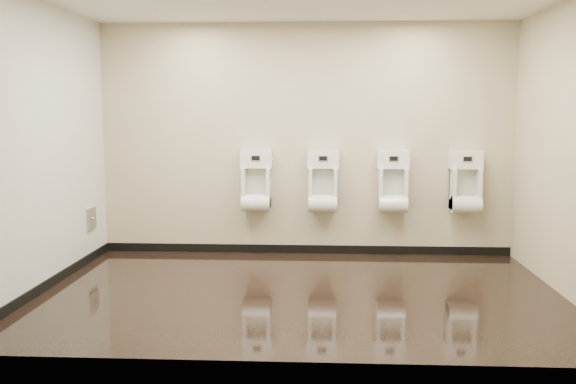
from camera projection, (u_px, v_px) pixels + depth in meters
name	position (u px, v px, depth m)	size (l,w,h in m)	color
ground	(300.00, 292.00, 6.21)	(5.00, 3.50, 0.00)	black
back_wall	(305.00, 140.00, 7.77)	(5.00, 0.02, 2.80)	#BEB18D
front_wall	(291.00, 162.00, 4.31)	(5.00, 0.02, 2.80)	#BEB18D
left_wall	(41.00, 147.00, 6.18)	(0.02, 3.50, 2.80)	#BEB18D
right_wall	(571.00, 149.00, 5.91)	(0.02, 3.50, 2.80)	#BEB18D
tile_overlay_left	(42.00, 147.00, 6.18)	(0.01, 3.50, 2.80)	white
skirting_back	(305.00, 249.00, 7.93)	(5.00, 0.02, 0.10)	black
skirting_left	(49.00, 283.00, 6.34)	(0.02, 3.50, 0.10)	black
access_panel	(91.00, 219.00, 7.48)	(0.04, 0.25, 0.25)	#9E9EA3
urinal_0	(256.00, 185.00, 7.75)	(0.39, 0.29, 0.73)	silver
urinal_1	(323.00, 186.00, 7.70)	(0.39, 0.29, 0.73)	silver
urinal_2	(393.00, 186.00, 7.66)	(0.39, 0.29, 0.73)	silver
urinal_3	(466.00, 186.00, 7.61)	(0.39, 0.29, 0.73)	silver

